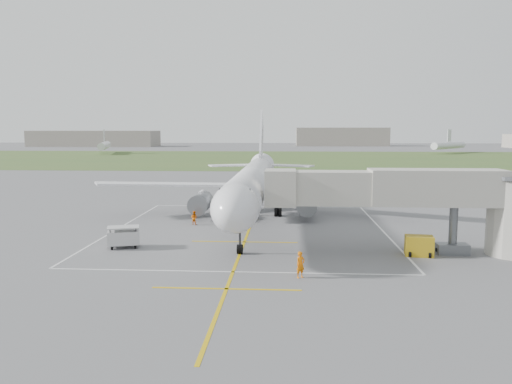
# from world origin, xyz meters

# --- Properties ---
(ground) EXTENTS (700.00, 700.00, 0.00)m
(ground) POSITION_xyz_m (0.00, 0.00, 0.00)
(ground) COLOR #565659
(ground) RESTS_ON ground
(grass_strip) EXTENTS (700.00, 120.00, 0.02)m
(grass_strip) POSITION_xyz_m (0.00, 130.00, 0.01)
(grass_strip) COLOR #3B5927
(grass_strip) RESTS_ON ground
(apron_markings) EXTENTS (28.20, 60.00, 0.01)m
(apron_markings) POSITION_xyz_m (0.00, -5.82, 0.01)
(apron_markings) COLOR #C9A30B
(apron_markings) RESTS_ON ground
(airliner) EXTENTS (38.93, 46.75, 13.52)m
(airliner) POSITION_xyz_m (-0.00, 0.75, 4.39)
(airliner) COLOR silver
(airliner) RESTS_ON ground
(jet_bridge) EXTENTS (23.40, 5.00, 7.20)m
(jet_bridge) POSITION_xyz_m (15.72, -13.50, 4.74)
(jet_bridge) COLOR #A5A195
(jet_bridge) RESTS_ON ground
(gpu_unit) EXTENTS (2.42, 1.84, 1.69)m
(gpu_unit) POSITION_xyz_m (15.03, -14.25, 0.83)
(gpu_unit) COLOR #BA9517
(gpu_unit) RESTS_ON ground
(baggage_cart) EXTENTS (3.11, 2.39, 1.91)m
(baggage_cart) POSITION_xyz_m (-10.59, -12.95, 0.98)
(baggage_cart) COLOR #B3B3B3
(baggage_cart) RESTS_ON ground
(ramp_worker_nose) EXTENTS (0.83, 0.77, 1.91)m
(ramp_worker_nose) POSITION_xyz_m (4.96, -21.15, 0.95)
(ramp_worker_nose) COLOR orange
(ramp_worker_nose) RESTS_ON ground
(ramp_worker_wing) EXTENTS (0.89, 0.78, 1.55)m
(ramp_worker_wing) POSITION_xyz_m (-6.32, -1.76, 0.78)
(ramp_worker_wing) COLOR #E26007
(ramp_worker_wing) RESTS_ON ground
(distant_hangars) EXTENTS (345.00, 49.00, 12.00)m
(distant_hangars) POSITION_xyz_m (-16.15, 265.19, 5.17)
(distant_hangars) COLOR gray
(distant_hangars) RESTS_ON ground
(distant_aircraft) EXTENTS (172.68, 42.60, 8.85)m
(distant_aircraft) POSITION_xyz_m (-0.12, 170.74, 3.59)
(distant_aircraft) COLOR silver
(distant_aircraft) RESTS_ON ground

